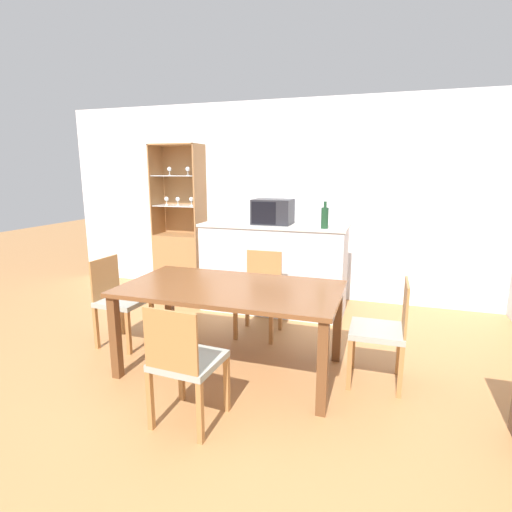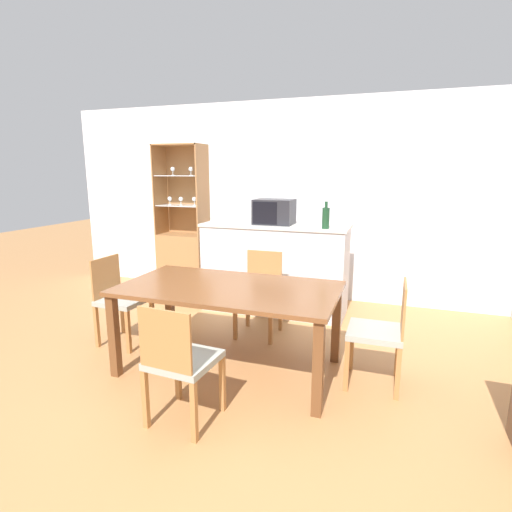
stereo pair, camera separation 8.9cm
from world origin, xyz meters
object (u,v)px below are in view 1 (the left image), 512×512
object	(u,v)px
dining_chair_side_left_far	(120,300)
dining_chair_side_right_far	(383,331)
dining_chair_head_near	(185,362)
wine_bottle	(325,217)
display_cabinet	(181,249)
microwave	(273,212)
dining_table	(231,296)
dining_chair_head_far	(260,292)

from	to	relation	value
dining_chair_side_left_far	dining_chair_side_right_far	world-z (taller)	same
dining_chair_side_left_far	dining_chair_side_right_far	bearing A→B (deg)	92.30
dining_chair_head_near	wine_bottle	size ratio (longest dim) A/B	2.91
display_cabinet	dining_chair_side_left_far	world-z (taller)	display_cabinet
microwave	wine_bottle	bearing A→B (deg)	-16.09
dining_table	microwave	distance (m)	1.62
dining_table	microwave	xyz separation A→B (m)	(-0.07, 1.52, 0.55)
dining_chair_side_left_far	wine_bottle	distance (m)	2.25
display_cabinet	dining_chair_head_far	xyz separation A→B (m)	(1.57, -1.23, -0.13)
display_cabinet	dining_chair_side_right_far	xyz separation A→B (m)	(2.78, -1.89, -0.13)
dining_chair_side_right_far	dining_chair_head_far	size ratio (longest dim) A/B	1.00
dining_chair_side_left_far	microwave	world-z (taller)	microwave
dining_table	dining_chair_head_near	bearing A→B (deg)	-90.21
dining_table	dining_chair_side_left_far	bearing A→B (deg)	173.04
dining_chair_side_left_far	dining_chair_head_far	xyz separation A→B (m)	(1.21, 0.66, 0.00)
dining_table	dining_chair_side_right_far	distance (m)	1.24
dining_chair_side_right_far	dining_chair_head_near	size ratio (longest dim) A/B	1.00
dining_chair_side_left_far	microwave	distance (m)	1.94
dining_chair_side_right_far	dining_chair_head_far	world-z (taller)	same
dining_chair_head_near	microwave	world-z (taller)	microwave
dining_chair_head_near	wine_bottle	distance (m)	2.33
microwave	dining_table	bearing A→B (deg)	-87.34
display_cabinet	dining_chair_head_far	world-z (taller)	display_cabinet
microwave	display_cabinet	bearing A→B (deg)	161.08
dining_chair_head_far	dining_table	bearing A→B (deg)	89.48
dining_chair_side_left_far	dining_chair_head_near	world-z (taller)	same
dining_chair_head_near	microwave	xyz separation A→B (m)	(-0.07, 2.32, 0.76)
dining_chair_head_near	dining_chair_head_far	size ratio (longest dim) A/B	1.00
dining_chair_head_far	wine_bottle	world-z (taller)	wine_bottle
dining_chair_side_left_far	wine_bottle	size ratio (longest dim) A/B	2.91
wine_bottle	dining_chair_side_right_far	bearing A→B (deg)	-61.37
display_cabinet	microwave	size ratio (longest dim) A/B	4.51
display_cabinet	dining_chair_side_left_far	bearing A→B (deg)	-79.25
dining_chair_side_left_far	microwave	xyz separation A→B (m)	(1.14, 1.37, 0.76)
display_cabinet	dining_table	bearing A→B (deg)	-52.38
dining_chair_side_right_far	wine_bottle	size ratio (longest dim) A/B	2.91
dining_chair_head_near	dining_chair_head_far	distance (m)	1.61
dining_chair_head_far	microwave	xyz separation A→B (m)	(-0.07, 0.72, 0.76)
dining_table	dining_chair_head_near	xyz separation A→B (m)	(-0.00, -0.80, -0.20)
dining_table	wine_bottle	world-z (taller)	wine_bottle
display_cabinet	microwave	bearing A→B (deg)	-18.92
dining_chair_head_far	dining_chair_side_right_far	bearing A→B (deg)	150.97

